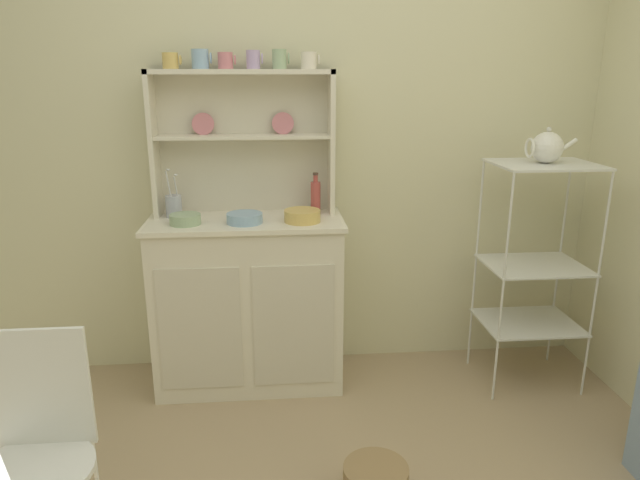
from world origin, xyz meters
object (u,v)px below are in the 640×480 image
hutch_cabinet (248,301)px  jam_bottle (316,197)px  cup_gold_0 (171,61)px  bowl_mixing_large (185,219)px  bakers_rack (536,250)px  porcelain_teapot (547,147)px  wire_chair (36,441)px  utensil_jar (174,206)px  hutch_shelf_unit (244,131)px

hutch_cabinet → jam_bottle: (0.36, 0.09, 0.52)m
cup_gold_0 → bowl_mixing_large: size_ratio=0.60×
bakers_rack → porcelain_teapot: 0.52m
hutch_cabinet → cup_gold_0: size_ratio=10.95×
wire_chair → jam_bottle: 1.67m
bakers_rack → porcelain_teapot: bearing=180.0°
bowl_mixing_large → porcelain_teapot: 1.77m
bakers_rack → utensil_jar: size_ratio=4.72×
bakers_rack → jam_bottle: 1.15m
jam_bottle → porcelain_teapot: 1.15m
hutch_cabinet → jam_bottle: size_ratio=4.55×
bowl_mixing_large → jam_bottle: 0.66m
wire_chair → utensil_jar: 1.38m
hutch_cabinet → hutch_shelf_unit: 0.86m
hutch_shelf_unit → porcelain_teapot: 1.48m
bakers_rack → jam_bottle: (-1.10, 0.20, 0.26)m
bakers_rack → wire_chair: bakers_rack is taller
wire_chair → bowl_mixing_large: (0.32, 1.13, 0.40)m
cup_gold_0 → bowl_mixing_large: 0.75m
hutch_shelf_unit → utensil_jar: bearing=-166.5°
jam_bottle → wire_chair: bearing=-126.4°
hutch_shelf_unit → jam_bottle: bearing=-12.2°
hutch_shelf_unit → cup_gold_0: bearing=-172.9°
hutch_cabinet → cup_gold_0: bearing=159.6°
wire_chair → jam_bottle: bearing=42.3°
hutch_cabinet → cup_gold_0: 1.24m
hutch_cabinet → bowl_mixing_large: size_ratio=6.53×
cup_gold_0 → utensil_jar: cup_gold_0 is taller
wire_chair → porcelain_teapot: bearing=16.7°
cup_gold_0 → utensil_jar: bearing=-121.7°
bowl_mixing_large → porcelain_teapot: porcelain_teapot is taller
cup_gold_0 → jam_bottle: 0.95m
porcelain_teapot → cup_gold_0: bearing=172.4°
hutch_cabinet → porcelain_teapot: size_ratio=4.02×
hutch_cabinet → utensil_jar: size_ratio=3.92×
cup_gold_0 → utensil_jar: (-0.03, -0.04, -0.69)m
hutch_cabinet → jam_bottle: bearing=13.6°
hutch_cabinet → porcelain_teapot: 1.66m
bakers_rack → jam_bottle: bakers_rack is taller
bakers_rack → cup_gold_0: cup_gold_0 is taller
wire_chair → porcelain_teapot: porcelain_teapot is taller
bakers_rack → bowl_mixing_large: (-1.74, 0.04, 0.19)m
hutch_shelf_unit → porcelain_teapot: hutch_shelf_unit is taller
hutch_cabinet → hutch_shelf_unit: hutch_shelf_unit is taller
porcelain_teapot → bakers_rack: bearing=0.0°
hutch_cabinet → wire_chair: hutch_cabinet is taller
porcelain_teapot → bowl_mixing_large: bearing=178.6°
utensil_jar → hutch_cabinet: bearing=-12.2°
cup_gold_0 → porcelain_teapot: (1.79, -0.24, -0.40)m
cup_gold_0 → utensil_jar: size_ratio=0.36×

